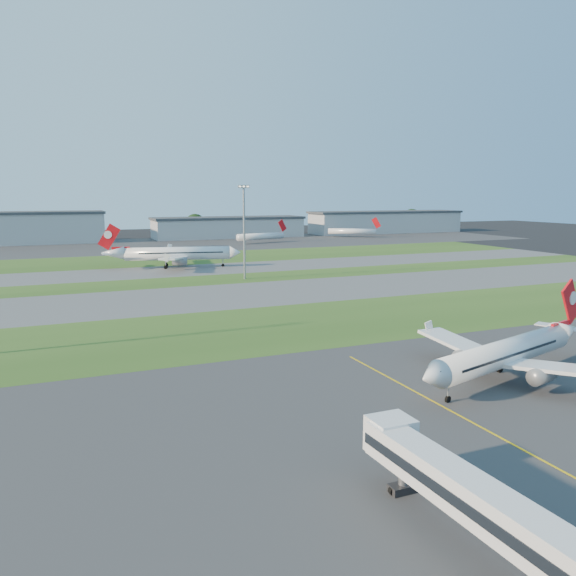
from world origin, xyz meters
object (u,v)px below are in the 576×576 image
jet_bridge (502,518)px  mini_jet_far (352,231)px  light_mast_centre (244,226)px  airliner_taxiing (177,254)px  airliner_parked (506,354)px  mini_jet_near (261,236)px

jet_bridge → mini_jet_far: size_ratio=1.09×
jet_bridge → mini_jet_far: bearing=62.5°
jet_bridge → light_mast_centre: light_mast_centre is taller
jet_bridge → airliner_taxiing: (12.49, 154.83, 0.48)m
jet_bridge → airliner_parked: size_ratio=0.83×
light_mast_centre → jet_bridge: bearing=-101.4°
airliner_taxiing → light_mast_centre: 35.45m
airliner_parked → mini_jet_near: airliner_parked is taller
mini_jet_near → mini_jet_far: 60.59m
jet_bridge → mini_jet_near: size_ratio=0.96×
airliner_parked → mini_jet_near: (41.59, 202.65, -0.34)m
jet_bridge → light_mast_centre: size_ratio=1.04×
jet_bridge → mini_jet_far: mini_jet_far is taller
mini_jet_near → mini_jet_far: bearing=0.1°
airliner_parked → mini_jet_far: (100.31, 217.62, -0.34)m
airliner_parked → light_mast_centre: bearing=75.8°
light_mast_centre → mini_jet_far: bearing=50.0°
airliner_parked → mini_jet_far: size_ratio=1.30×
airliner_taxiing → mini_jet_far: bearing=-129.2°
mini_jet_far → light_mast_centre: size_ratio=0.96×
jet_bridge → mini_jet_far: 277.24m
mini_jet_near → mini_jet_far: (58.71, 14.96, 0.00)m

